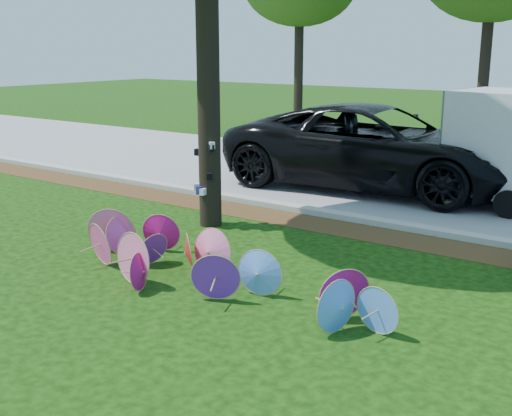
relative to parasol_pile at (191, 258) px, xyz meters
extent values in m
plane|color=black|center=(-0.26, -0.64, -0.36)|extent=(90.00, 90.00, 0.00)
cube|color=#472D16|center=(-0.26, 3.86, -0.35)|extent=(90.00, 1.00, 0.01)
cube|color=#B7B5AD|center=(-0.26, 4.56, -0.30)|extent=(90.00, 0.30, 0.12)
cube|color=gray|center=(-0.26, 8.71, -0.35)|extent=(90.00, 8.00, 0.01)
cylinder|color=black|center=(-1.76, 2.62, 2.69)|extent=(0.44, 0.44, 6.10)
cone|color=#5A95FA|center=(3.13, -0.06, -0.04)|extent=(0.64, 0.24, 0.63)
cone|color=#5A95FA|center=(2.73, -0.37, -0.01)|extent=(0.27, 0.71, 0.70)
cone|color=#FD4C9D|center=(-1.79, 0.29, -0.01)|extent=(0.29, 0.69, 0.69)
cone|color=#C4126D|center=(-1.37, 0.76, -0.01)|extent=(0.72, 0.46, 0.70)
cone|color=#FD4C9D|center=(-1.67, -0.27, 0.00)|extent=(0.75, 0.41, 0.73)
cone|color=red|center=(-0.34, 0.30, -0.04)|extent=(0.58, 0.58, 0.64)
cone|color=pink|center=(-0.61, -0.56, 0.05)|extent=(0.83, 0.28, 0.82)
cone|color=purple|center=(-1.03, 0.20, -0.08)|extent=(0.34, 0.60, 0.56)
cone|color=pink|center=(0.09, 0.34, 0.02)|extent=(0.77, 0.25, 0.76)
cone|color=#5A95FA|center=(1.21, 0.05, -0.01)|extent=(0.71, 0.23, 0.70)
cone|color=#C4126D|center=(-0.34, -0.74, -0.07)|extent=(0.33, 0.58, 0.57)
cone|color=#C4126D|center=(2.53, 0.09, 0.00)|extent=(0.60, 0.70, 0.73)
cone|color=pink|center=(-2.09, 0.30, 0.05)|extent=(0.81, 0.66, 0.82)
cone|color=purple|center=(0.79, -0.39, 0.00)|extent=(0.74, 0.54, 0.73)
imported|color=black|center=(-0.57, 7.67, 0.68)|extent=(7.73, 4.02, 2.08)
cylinder|color=black|center=(-7.46, 15.18, 2.14)|extent=(0.36, 0.36, 5.00)
cylinder|color=black|center=(-0.09, 14.70, 2.14)|extent=(0.36, 0.36, 5.00)
camera|label=1|loc=(6.15, -6.99, 3.14)|focal=45.00mm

